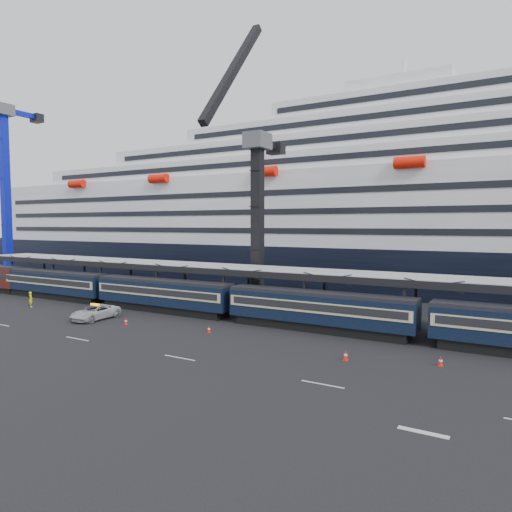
% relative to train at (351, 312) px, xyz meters
% --- Properties ---
extents(ground, '(260.00, 260.00, 0.00)m').
position_rel_train_xyz_m(ground, '(4.65, -10.00, -2.20)').
color(ground, black).
rests_on(ground, ground).
extents(lane_markings, '(111.00, 4.27, 0.02)m').
position_rel_train_xyz_m(lane_markings, '(12.80, -15.23, -2.19)').
color(lane_markings, beige).
rests_on(lane_markings, ground).
extents(train, '(133.05, 3.00, 4.05)m').
position_rel_train_xyz_m(train, '(0.00, 0.00, 0.00)').
color(train, black).
rests_on(train, ground).
extents(canopy, '(130.00, 6.25, 5.53)m').
position_rel_train_xyz_m(canopy, '(4.65, 4.00, 3.05)').
color(canopy, '#95979D').
rests_on(canopy, ground).
extents(cruise_ship, '(214.09, 28.84, 34.00)m').
position_rel_train_xyz_m(cruise_ship, '(3.57, 35.99, 10.14)').
color(cruise_ship, black).
rests_on(cruise_ship, ground).
extents(crane_blue, '(4.50, 19.91, 52.01)m').
position_rel_train_xyz_m(crane_blue, '(-67.35, 7.55, 16.03)').
color(crane_blue, '#505458').
rests_on(crane_blue, ground).
extents(crane_dark_near, '(4.50, 17.75, 35.08)m').
position_rel_train_xyz_m(crane_dark_near, '(-15.35, 8.59, 9.73)').
color(crane_dark_near, '#505458').
rests_on(crane_dark_near, ground).
extents(pickup_truck, '(2.75, 5.78, 1.59)m').
position_rel_train_xyz_m(pickup_truck, '(-26.87, -7.18, -1.41)').
color(pickup_truck, '#B6B7BD').
rests_on(pickup_truck, ground).
extents(worker, '(0.85, 0.72, 1.97)m').
position_rel_train_xyz_m(worker, '(-39.99, -6.05, -1.22)').
color(worker, '#D5F10C').
rests_on(worker, ground).
extents(traffic_cone_a, '(0.38, 0.38, 0.77)m').
position_rel_train_xyz_m(traffic_cone_a, '(-29.10, -7.44, -1.82)').
color(traffic_cone_a, '#FD1A08').
rests_on(traffic_cone_a, ground).
extents(traffic_cone_b, '(0.38, 0.38, 0.75)m').
position_rel_train_xyz_m(traffic_cone_b, '(-21.91, -7.44, -1.83)').
color(traffic_cone_b, '#FD1A08').
rests_on(traffic_cone_b, ground).
extents(traffic_cone_c, '(0.35, 0.35, 0.70)m').
position_rel_train_xyz_m(traffic_cone_c, '(-12.28, -5.96, -1.86)').
color(traffic_cone_c, '#FD1A08').
rests_on(traffic_cone_c, ground).
extents(traffic_cone_d, '(0.40, 0.40, 0.80)m').
position_rel_train_xyz_m(traffic_cone_d, '(2.23, -8.10, -1.81)').
color(traffic_cone_d, '#FD1A08').
rests_on(traffic_cone_d, ground).
extents(traffic_cone_e, '(0.38, 0.38, 0.77)m').
position_rel_train_xyz_m(traffic_cone_e, '(8.84, -5.98, -1.82)').
color(traffic_cone_e, '#FD1A08').
rests_on(traffic_cone_e, ground).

